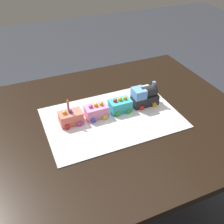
% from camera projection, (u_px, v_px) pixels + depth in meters
% --- Properties ---
extents(ground_plane, '(8.00, 8.00, 0.00)m').
position_uv_depth(ground_plane, '(100.00, 217.00, 1.60)').
color(ground_plane, '#2D3038').
extents(dining_table, '(1.40, 1.00, 0.74)m').
position_uv_depth(dining_table, '(97.00, 140.00, 1.23)').
color(dining_table, black).
rests_on(dining_table, ground).
extents(cake_board, '(0.60, 0.40, 0.00)m').
position_uv_depth(cake_board, '(112.00, 118.00, 1.19)').
color(cake_board, silver).
rests_on(cake_board, dining_table).
extents(cake_locomotive, '(0.14, 0.08, 0.12)m').
position_uv_depth(cake_locomotive, '(145.00, 96.00, 1.25)').
color(cake_locomotive, '#232328').
rests_on(cake_locomotive, cake_board).
extents(cake_car_tanker_turquoise, '(0.10, 0.08, 0.07)m').
position_uv_depth(cake_car_tanker_turquoise, '(120.00, 105.00, 1.22)').
color(cake_car_tanker_turquoise, '#38B7C6').
rests_on(cake_car_tanker_turquoise, cake_board).
extents(cake_car_flatbed_bubblegum, '(0.10, 0.08, 0.07)m').
position_uv_depth(cake_car_flatbed_bubblegum, '(96.00, 111.00, 1.18)').
color(cake_car_flatbed_bubblegum, pink).
rests_on(cake_car_flatbed_bubblegum, cake_board).
extents(cake_car_gondola_coral, '(0.10, 0.08, 0.07)m').
position_uv_depth(cake_car_gondola_coral, '(71.00, 118.00, 1.14)').
color(cake_car_gondola_coral, '#F27260').
rests_on(cake_car_gondola_coral, cake_board).
extents(birthday_candle, '(0.01, 0.01, 0.06)m').
position_uv_depth(birthday_candle, '(68.00, 104.00, 1.10)').
color(birthday_candle, '#F24C59').
rests_on(birthday_candle, cake_car_gondola_coral).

